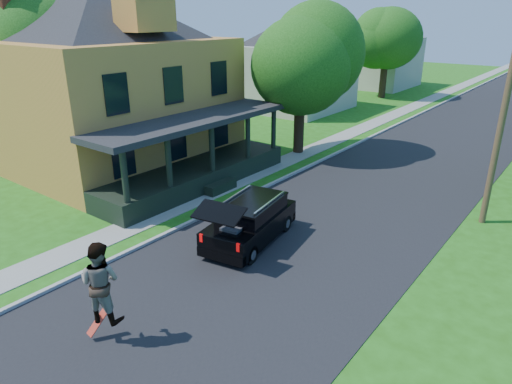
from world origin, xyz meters
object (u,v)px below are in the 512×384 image
Objects in this scene: utility_pole_near at (505,106)px; skateboarder at (100,282)px; tree_house_side at (23,46)px; black_suv at (250,221)px.

skateboarder is at bearing -104.93° from utility_pole_near.
skateboarder is 0.24× the size of utility_pole_near.
utility_pole_near is at bearing 14.78° from tree_house_side.
utility_pole_near is at bearing -135.78° from skateboarder.
utility_pole_near is (5.98, 6.57, 3.63)m from black_suv.
tree_house_side reaches higher than utility_pole_near.
skateboarder reaches higher than black_suv.
utility_pole_near is (21.33, 5.63, -1.42)m from tree_house_side.
skateboarder is 14.11m from utility_pole_near.
tree_house_side is (-15.35, 0.94, 5.04)m from black_suv.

